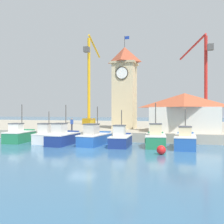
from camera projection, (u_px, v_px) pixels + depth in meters
name	position (u px, v px, depth m)	size (l,w,h in m)	color
ground_plane	(82.00, 150.00, 24.16)	(300.00, 300.00, 0.00)	#386689
quay_wharf	(137.00, 127.00, 50.33)	(120.00, 40.00, 1.08)	#A89E89
fishing_boat_far_left	(19.00, 135.00, 30.30)	(2.58, 4.60, 4.39)	#237A4C
fishing_boat_left_outer	(47.00, 136.00, 29.74)	(2.56, 4.44, 3.56)	silver
fishing_boat_left_inner	(63.00, 137.00, 28.05)	(2.02, 5.06, 4.28)	navy
fishing_boat_mid_left	(95.00, 138.00, 27.76)	(2.38, 5.25, 4.10)	#2356A8
fishing_boat_center	(121.00, 139.00, 26.42)	(2.12, 4.26, 3.70)	navy
fishing_boat_mid_right	(156.00, 139.00, 26.11)	(2.43, 4.36, 4.41)	#237A4C
fishing_boat_right_inner	(185.00, 140.00, 25.21)	(2.06, 4.97, 3.78)	#2356A8
clock_tower	(125.00, 85.00, 38.58)	(3.61, 3.61, 13.62)	beige
warehouse_right	(184.00, 112.00, 33.01)	(8.45, 7.04, 4.80)	silver
port_crane_near	(89.00, 91.00, 50.75)	(2.00, 8.48, 17.50)	#976E11
port_crane_far	(205.00, 90.00, 45.31)	(5.77, 10.05, 16.03)	maroon
mooring_buoy	(161.00, 150.00, 21.50)	(0.76, 0.76, 0.76)	red
dock_worker_near_tower	(92.00, 125.00, 32.58)	(0.34, 0.22, 1.62)	#33333D
dock_worker_along_quay	(72.00, 124.00, 33.91)	(0.34, 0.22, 1.62)	#33333D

